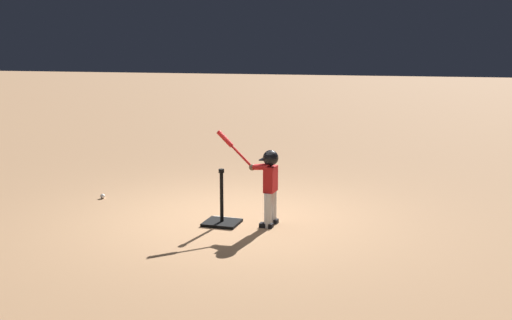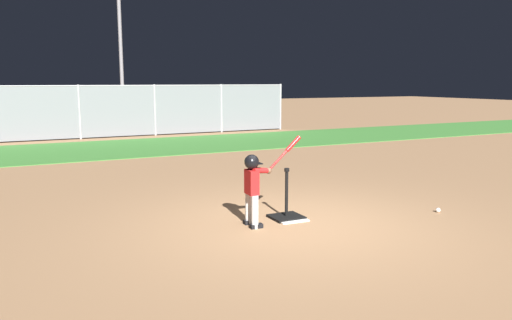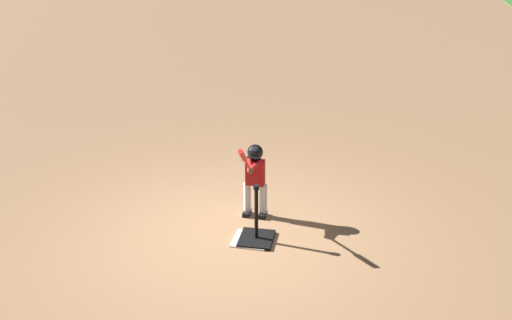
{
  "view_description": "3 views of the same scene",
  "coord_description": "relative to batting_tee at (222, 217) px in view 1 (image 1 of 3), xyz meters",
  "views": [
    {
      "loc": [
        -2.71,
        7.7,
        2.36
      ],
      "look_at": [
        -0.42,
        0.29,
        0.9
      ],
      "focal_mm": 42.0,
      "sensor_mm": 36.0,
      "label": 1
    },
    {
      "loc": [
        -3.59,
        -5.95,
        2.04
      ],
      "look_at": [
        -0.41,
        0.46,
        0.91
      ],
      "focal_mm": 35.0,
      "sensor_mm": 36.0,
      "label": 2
    },
    {
      "loc": [
        6.47,
        1.58,
        3.89
      ],
      "look_at": [
        -0.35,
        0.28,
        0.93
      ],
      "focal_mm": 42.0,
      "sensor_mm": 36.0,
      "label": 3
    }
  ],
  "objects": [
    {
      "name": "baseball",
      "position": [
        2.31,
        -0.76,
        -0.06
      ],
      "size": [
        0.07,
        0.07,
        0.07
      ],
      "primitive_type": "sphere",
      "color": "white",
      "rests_on": "ground_plane"
    },
    {
      "name": "home_plate",
      "position": [
        0.02,
        -0.07,
        -0.09
      ],
      "size": [
        0.46,
        0.46,
        0.02
      ],
      "primitive_type": "cube",
      "rotation": [
        0.0,
        0.0,
        -0.03
      ],
      "color": "white",
      "rests_on": "ground_plane"
    },
    {
      "name": "ground_plane",
      "position": [
        -0.05,
        -0.36,
        -0.1
      ],
      "size": [
        90.0,
        90.0,
        0.0
      ],
      "primitive_type": "plane",
      "color": "#99704C"
    },
    {
      "name": "batter_child",
      "position": [
        -0.61,
        -0.14,
        0.56
      ],
      "size": [
        0.88,
        0.33,
        1.27
      ],
      "color": "silver",
      "rests_on": "ground_plane"
    },
    {
      "name": "batting_tee",
      "position": [
        0.0,
        0.0,
        0.0
      ],
      "size": [
        0.47,
        0.42,
        0.77
      ],
      "color": "black",
      "rests_on": "ground_plane"
    }
  ]
}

